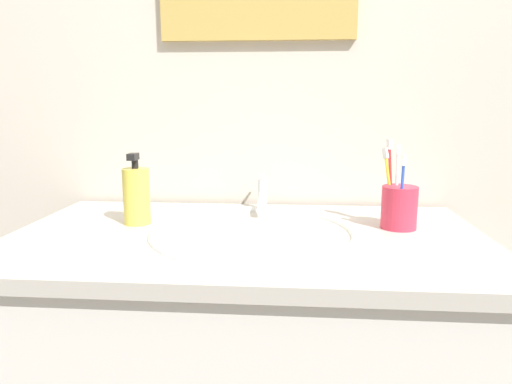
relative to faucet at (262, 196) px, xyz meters
The scene contains 9 objects.
tiled_wall_back 0.31m from the faucet, 98.16° to the left, with size 2.28×0.04×2.40m, color beige.
sink_basin 0.24m from the faucet, 90.00° to the right, with size 0.48×0.48×0.10m.
faucet is the anchor object (origin of this frame).
toothbrush_cup 0.37m from the faucet, 24.53° to the right, with size 0.08×0.08×0.10m, color #D8334C.
toothbrush_yellow 0.35m from the faucet, 22.69° to the right, with size 0.04×0.04×0.18m.
toothbrush_white 0.36m from the faucet, 22.17° to the right, with size 0.01×0.03×0.19m.
toothbrush_red 0.35m from the faucet, 21.81° to the right, with size 0.02×0.04×0.20m.
toothbrush_blue 0.39m from the faucet, 29.15° to the right, with size 0.01×0.02×0.17m.
soap_dispenser 0.34m from the faucet, 151.27° to the right, with size 0.06×0.06×0.18m.
Camera 1 is at (0.10, -1.03, 1.17)m, focal length 32.91 mm.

